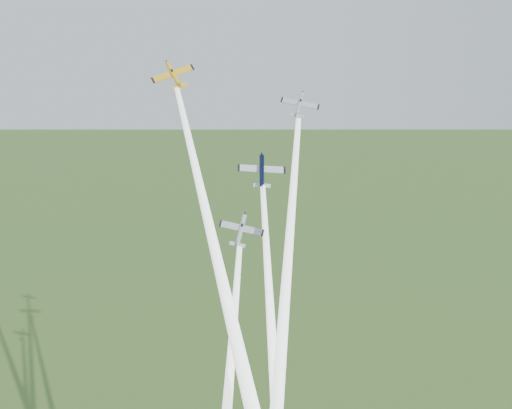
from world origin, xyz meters
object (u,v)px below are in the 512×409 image
plane_yellow (174,75)px  plane_silver_right (300,105)px  plane_navy (262,171)px  plane_silver_low (241,230)px

plane_yellow → plane_silver_right: bearing=-32.3°
plane_yellow → plane_navy: size_ratio=0.90×
plane_silver_right → plane_yellow: bearing=175.1°
plane_navy → plane_silver_low: size_ratio=1.15×
plane_silver_low → plane_yellow: bearing=137.4°
plane_yellow → plane_silver_low: plane_yellow is taller
plane_silver_right → plane_silver_low: 23.91m
plane_yellow → plane_silver_right: 23.12m
plane_navy → plane_silver_right: (6.30, -3.02, 12.09)m
plane_yellow → plane_silver_low: 30.62m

